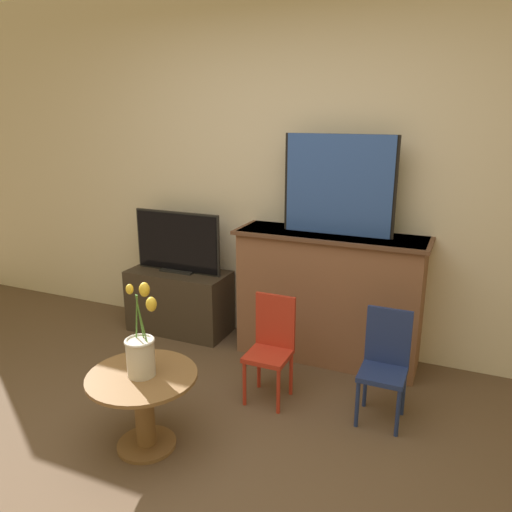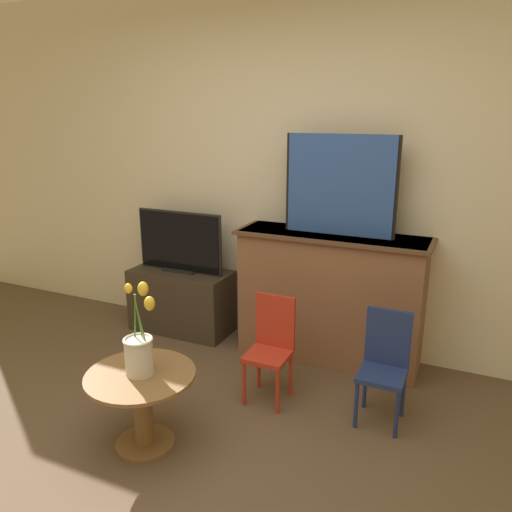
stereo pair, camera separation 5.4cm
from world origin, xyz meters
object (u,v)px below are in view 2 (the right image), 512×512
at_px(painting, 340,185).
at_px(vase_tulips, 139,349).
at_px(chair_blue, 385,361).
at_px(tv_monitor, 180,243).
at_px(chair_red, 271,343).

relative_size(painting, vase_tulips, 1.59).
bearing_deg(chair_blue, vase_tulips, -144.89).
relative_size(painting, tv_monitor, 1.03).
bearing_deg(chair_red, tv_monitor, 149.18).
xyz_separation_m(tv_monitor, chair_red, (1.08, -0.64, -0.39)).
height_order(painting, chair_blue, painting).
xyz_separation_m(chair_red, vase_tulips, (-0.44, -0.74, 0.21)).
distance_m(tv_monitor, chair_red, 1.31).
distance_m(painting, chair_blue, 1.21).
relative_size(tv_monitor, vase_tulips, 1.55).
bearing_deg(tv_monitor, painting, 1.15).
bearing_deg(chair_red, chair_blue, 4.57).
bearing_deg(painting, tv_monitor, -178.85).
bearing_deg(painting, chair_blue, -51.95).
xyz_separation_m(tv_monitor, vase_tulips, (0.64, -1.39, -0.17)).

